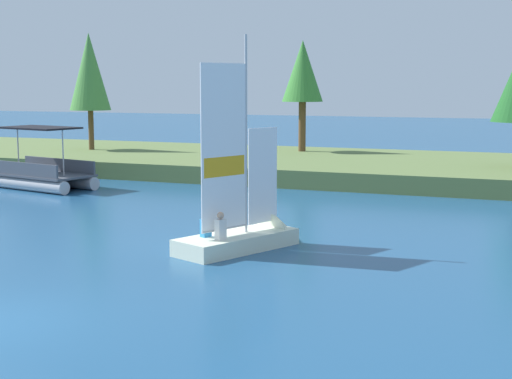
% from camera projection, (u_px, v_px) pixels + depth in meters
% --- Properties ---
extents(shore_bank, '(80.00, 13.09, 0.87)m').
position_uv_depth(shore_bank, '(343.00, 166.00, 40.62)').
color(shore_bank, '#5B703D').
rests_on(shore_bank, ground).
extents(shoreline_tree_left, '(2.45, 2.45, 6.98)m').
position_uv_depth(shoreline_tree_left, '(89.00, 72.00, 45.36)').
color(shoreline_tree_left, brown).
rests_on(shoreline_tree_left, shore_bank).
extents(shoreline_tree_midleft, '(2.40, 2.40, 6.48)m').
position_uv_depth(shoreline_tree_midleft, '(303.00, 72.00, 44.24)').
color(shoreline_tree_midleft, brown).
rests_on(shoreline_tree_midleft, shore_bank).
extents(wooden_dock, '(1.45, 4.00, 0.44)m').
position_uv_depth(wooden_dock, '(51.00, 176.00, 37.97)').
color(wooden_dock, brown).
rests_on(wooden_dock, ground).
extents(sailboat, '(2.95, 4.51, 6.61)m').
position_uv_depth(sailboat, '(252.00, 231.00, 22.51)').
color(sailboat, silver).
rests_on(sailboat, ground).
extents(pontoon_boat, '(5.63, 3.49, 2.85)m').
position_uv_depth(pontoon_boat, '(41.00, 174.00, 35.17)').
color(pontoon_boat, '#B2B2B7').
rests_on(pontoon_boat, ground).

